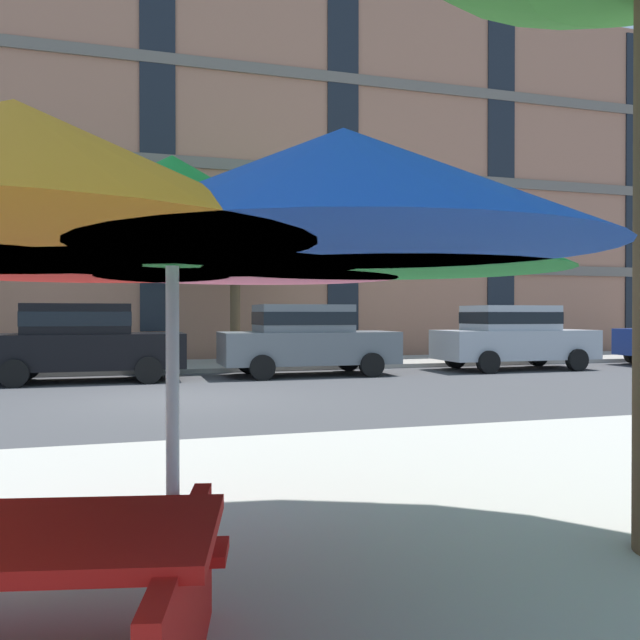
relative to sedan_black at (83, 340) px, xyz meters
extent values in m
plane|color=#424244|center=(1.89, -3.70, -0.95)|extent=(120.00, 120.00, 0.00)
cube|color=#B2ADA3|center=(1.89, -12.70, -0.89)|extent=(56.00, 9.00, 0.12)
cube|color=#9E998E|center=(1.89, 3.10, -0.89)|extent=(56.00, 3.60, 0.12)
cube|color=#A87056|center=(1.89, 11.30, 5.45)|extent=(43.04, 12.00, 12.80)
cube|color=#6B6056|center=(1.89, 5.26, 2.25)|extent=(42.18, 0.08, 0.36)
cube|color=#6B6056|center=(1.89, 5.26, 5.45)|extent=(42.18, 0.08, 0.36)
cube|color=#6B6056|center=(1.89, 5.26, 8.65)|extent=(42.18, 0.08, 0.36)
cube|color=black|center=(1.89, 5.27, 5.85)|extent=(1.10, 0.06, 11.60)
cube|color=black|center=(8.04, 5.27, 5.85)|extent=(1.10, 0.06, 11.60)
cube|color=black|center=(14.19, 5.27, 5.85)|extent=(1.10, 0.06, 11.60)
cube|color=black|center=(20.33, 5.27, 5.85)|extent=(1.10, 0.06, 11.60)
cube|color=black|center=(0.05, 0.00, -0.25)|extent=(4.40, 1.76, 0.80)
cube|color=black|center=(-0.10, 0.00, 0.49)|extent=(2.30, 1.55, 0.68)
cube|color=black|center=(-0.10, 0.00, 0.49)|extent=(2.32, 1.57, 0.32)
cylinder|color=black|center=(1.42, 0.88, -0.65)|extent=(0.60, 0.22, 0.60)
cylinder|color=black|center=(1.42, -0.88, -0.65)|extent=(0.60, 0.22, 0.60)
cylinder|color=black|center=(-1.31, 0.88, -0.65)|extent=(0.60, 0.22, 0.60)
cylinder|color=black|center=(-1.31, -0.88, -0.65)|extent=(0.60, 0.22, 0.60)
cube|color=slate|center=(5.34, 0.00, -0.25)|extent=(4.40, 1.76, 0.80)
cube|color=slate|center=(5.19, 0.00, 0.49)|extent=(2.30, 1.55, 0.68)
cube|color=black|center=(5.19, 0.00, 0.49)|extent=(2.32, 1.57, 0.32)
cylinder|color=black|center=(6.71, 0.88, -0.65)|extent=(0.60, 0.22, 0.60)
cylinder|color=black|center=(6.71, -0.88, -0.65)|extent=(0.60, 0.22, 0.60)
cylinder|color=black|center=(3.98, 0.88, -0.65)|extent=(0.60, 0.22, 0.60)
cylinder|color=black|center=(3.98, -0.88, -0.65)|extent=(0.60, 0.22, 0.60)
cube|color=#A8AAB2|center=(11.31, 0.00, -0.25)|extent=(4.40, 1.76, 0.80)
cube|color=#A8AAB2|center=(11.16, 0.00, 0.49)|extent=(2.30, 1.55, 0.68)
cube|color=black|center=(11.16, 0.00, 0.49)|extent=(2.32, 1.57, 0.32)
cylinder|color=black|center=(12.67, 0.88, -0.65)|extent=(0.60, 0.22, 0.60)
cylinder|color=black|center=(12.67, -0.88, -0.65)|extent=(0.60, 0.22, 0.60)
cylinder|color=black|center=(9.94, 0.88, -0.65)|extent=(0.60, 0.22, 0.60)
cylinder|color=black|center=(9.94, -0.88, -0.65)|extent=(0.60, 0.22, 0.60)
cylinder|color=black|center=(16.16, 0.88, -0.65)|extent=(0.60, 0.22, 0.60)
cylinder|color=brown|center=(3.93, 2.76, 0.59)|extent=(0.29, 0.29, 3.08)
sphere|color=#387F33|center=(3.89, 2.56, 3.20)|extent=(2.32, 2.32, 2.32)
sphere|color=#387F33|center=(3.79, 2.86, 2.98)|extent=(3.13, 3.13, 3.13)
sphere|color=#387F33|center=(3.94, 2.81, 3.12)|extent=(2.22, 2.22, 2.22)
sphere|color=#387F33|center=(3.97, 2.82, 3.00)|extent=(2.90, 2.90, 2.90)
cylinder|color=silver|center=(1.18, -12.70, 0.14)|extent=(0.06, 0.06, 2.18)
cone|color=green|center=(2.20, -12.70, 1.02)|extent=(1.79, 1.79, 0.42)
cone|color=#E5668C|center=(1.69, -11.82, 1.02)|extent=(1.79, 1.79, 0.42)
cone|color=red|center=(0.67, -11.82, 1.02)|extent=(1.79, 1.79, 0.42)
cone|color=orange|center=(0.67, -13.58, 1.02)|extent=(1.79, 1.79, 0.42)
cone|color=blue|center=(1.69, -13.58, 1.02)|extent=(1.79, 1.79, 0.42)
cone|color=green|center=(1.18, -12.70, 1.06)|extent=(1.71, 1.71, 0.50)
cube|color=red|center=(0.55, -12.48, -0.51)|extent=(1.82, 0.66, 0.05)
cube|color=red|center=(1.18, -13.25, -0.58)|extent=(0.38, 1.38, 0.74)
camera|label=1|loc=(0.99, -15.66, 0.60)|focal=36.25mm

